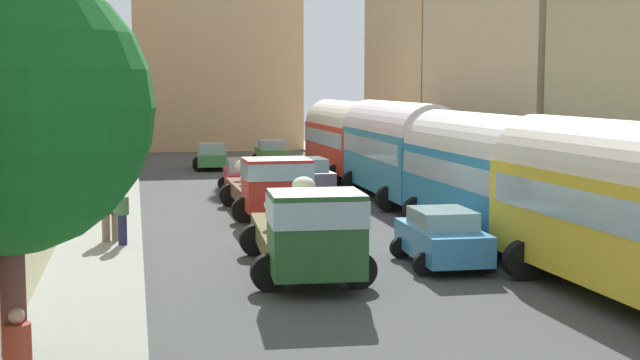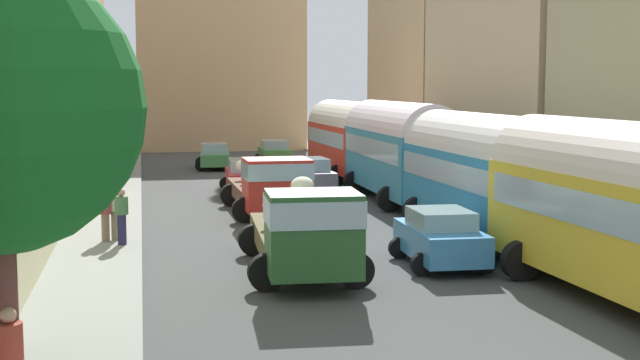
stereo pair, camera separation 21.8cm
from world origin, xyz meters
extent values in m
plane|color=#414443|center=(0.00, 27.00, 0.00)|extent=(154.00, 154.00, 0.00)
cube|color=gray|center=(-7.25, 27.00, 0.07)|extent=(2.50, 70.00, 0.14)
cube|color=#B3A69E|center=(7.25, 27.00, 0.07)|extent=(2.50, 70.00, 0.14)
cube|color=beige|center=(-11.01, 25.93, 4.14)|extent=(5.02, 12.84, 8.28)
cube|color=tan|center=(-10.81, 39.31, 3.94)|extent=(4.62, 13.23, 7.87)
cube|color=tan|center=(-10.81, 39.31, 8.08)|extent=(5.08, 13.23, 0.42)
cube|color=tan|center=(-10.91, 51.86, 6.93)|extent=(4.83, 11.30, 13.85)
cube|color=tan|center=(11.44, 26.20, 5.24)|extent=(5.88, 13.16, 10.47)
cube|color=tan|center=(11.21, 38.71, 6.51)|extent=(5.42, 11.40, 13.03)
cube|color=tan|center=(0.00, 56.69, 6.88)|extent=(12.37, 7.21, 13.76)
cube|color=tan|center=(-4.33, 54.88, 9.81)|extent=(2.47, 2.47, 19.61)
cube|color=tan|center=(4.33, 54.88, 9.81)|extent=(2.47, 2.47, 19.61)
cube|color=gold|center=(4.60, 6.50, 1.69)|extent=(2.83, 10.03, 2.39)
cylinder|color=black|center=(3.32, 9.54, 0.50)|extent=(1.00, 0.35, 1.00)
cylinder|color=black|center=(5.67, 9.62, 0.50)|extent=(1.00, 0.35, 1.00)
cube|color=teal|center=(4.60, 15.50, 1.65)|extent=(2.51, 8.80, 2.30)
cylinder|color=silver|center=(4.60, 15.50, 2.80)|extent=(2.46, 8.62, 2.41)
cube|color=#99B7C6|center=(4.60, 15.50, 2.15)|extent=(2.56, 8.10, 0.73)
cylinder|color=black|center=(3.42, 18.22, 0.50)|extent=(1.00, 0.35, 1.00)
cylinder|color=black|center=(5.75, 18.23, 0.50)|extent=(1.00, 0.35, 1.00)
cylinder|color=black|center=(3.45, 12.77, 0.50)|extent=(1.00, 0.35, 1.00)
cylinder|color=black|center=(5.78, 12.78, 0.50)|extent=(1.00, 0.35, 1.00)
cube|color=teal|center=(4.60, 24.50, 1.73)|extent=(2.64, 9.68, 2.46)
cylinder|color=silver|center=(4.60, 24.50, 2.96)|extent=(2.58, 9.49, 2.44)
cube|color=#99B7C6|center=(4.60, 24.50, 2.27)|extent=(2.67, 8.91, 0.79)
cylinder|color=black|center=(3.46, 27.51, 0.50)|extent=(1.00, 0.35, 1.00)
cylinder|color=black|center=(5.83, 27.47, 0.50)|extent=(1.00, 0.35, 1.00)
cylinder|color=black|center=(3.37, 21.53, 0.50)|extent=(1.00, 0.35, 1.00)
cylinder|color=black|center=(5.74, 21.49, 0.50)|extent=(1.00, 0.35, 1.00)
cube|color=red|center=(4.60, 33.50, 1.66)|extent=(2.59, 8.80, 2.33)
cylinder|color=silver|center=(4.60, 33.50, 2.83)|extent=(2.54, 8.63, 2.44)
cube|color=#99B7C6|center=(4.60, 33.50, 2.18)|extent=(2.63, 8.10, 0.75)
cylinder|color=black|center=(3.39, 36.21, 0.50)|extent=(1.00, 0.35, 1.00)
cylinder|color=black|center=(5.75, 36.23, 0.50)|extent=(1.00, 0.35, 1.00)
cylinder|color=black|center=(3.45, 30.77, 0.50)|extent=(1.00, 0.35, 1.00)
cylinder|color=black|center=(5.81, 30.79, 0.50)|extent=(1.00, 0.35, 1.00)
cube|color=#245327|center=(-2.05, 9.29, 1.43)|extent=(2.25, 2.01, 1.95)
cube|color=#99B7C6|center=(-2.05, 9.29, 1.97)|extent=(2.30, 2.09, 0.62)
cube|color=brown|center=(-1.84, 12.93, 0.73)|extent=(2.46, 5.52, 0.55)
ellipsoid|color=beige|center=(-2.28, 12.44, 1.27)|extent=(1.02, 0.94, 0.54)
ellipsoid|color=silver|center=(-1.75, 14.71, 1.24)|extent=(1.13, 1.09, 0.48)
ellipsoid|color=beige|center=(-1.73, 11.53, 1.25)|extent=(0.83, 0.98, 0.50)
ellipsoid|color=silver|center=(-2.25, 11.74, 1.59)|extent=(0.76, 0.93, 0.49)
ellipsoid|color=beige|center=(-2.28, 12.98, 1.61)|extent=(1.06, 0.90, 0.51)
ellipsoid|color=beige|center=(-1.80, 12.47, 1.57)|extent=(0.96, 1.01, 0.48)
ellipsoid|color=beige|center=(-1.46, 13.88, 2.01)|extent=(0.87, 1.02, 0.53)
cylinder|color=black|center=(-0.96, 9.56, 0.45)|extent=(0.90, 0.32, 0.90)
cylinder|color=black|center=(-3.10, 9.68, 0.45)|extent=(0.90, 0.32, 0.90)
cylinder|color=black|center=(-0.71, 13.92, 0.45)|extent=(0.90, 0.32, 0.90)
cylinder|color=black|center=(-2.85, 14.05, 0.45)|extent=(0.90, 0.32, 0.90)
cube|color=red|center=(-1.27, 19.81, 1.37)|extent=(2.29, 1.96, 1.84)
cube|color=#99B7C6|center=(-1.27, 19.81, 1.89)|extent=(2.34, 2.04, 0.59)
cube|color=brown|center=(-1.30, 23.33, 0.73)|extent=(2.31, 5.13, 0.55)
ellipsoid|color=beige|center=(-1.05, 22.32, 1.27)|extent=(1.19, 1.10, 0.54)
ellipsoid|color=silver|center=(-0.95, 24.61, 1.23)|extent=(1.17, 1.12, 0.46)
ellipsoid|color=silver|center=(-1.85, 22.97, 1.24)|extent=(0.89, 1.04, 0.49)
ellipsoid|color=beige|center=(-0.82, 22.53, 1.64)|extent=(1.00, 0.91, 0.53)
ellipsoid|color=beige|center=(-1.81, 24.94, 1.59)|extent=(0.94, 0.83, 0.49)
cylinder|color=black|center=(-0.14, 20.08, 0.45)|extent=(0.90, 0.31, 0.90)
cylinder|color=black|center=(-2.41, 20.06, 0.45)|extent=(0.90, 0.31, 0.90)
cylinder|color=black|center=(-0.17, 24.31, 0.45)|extent=(0.90, 0.31, 0.90)
cylinder|color=black|center=(-2.44, 24.30, 0.45)|extent=(0.90, 0.31, 0.90)
cube|color=#B6252E|center=(-1.34, 28.41, 0.65)|extent=(1.95, 4.46, 0.76)
cube|color=#95AEBC|center=(-1.34, 28.41, 1.29)|extent=(1.64, 2.35, 0.52)
cylinder|color=black|center=(-0.54, 27.01, 0.30)|extent=(0.60, 0.21, 0.60)
cylinder|color=black|center=(-2.27, 27.09, 0.30)|extent=(0.60, 0.21, 0.60)
cylinder|color=black|center=(-0.40, 29.72, 0.30)|extent=(0.60, 0.21, 0.60)
cylinder|color=black|center=(-2.14, 29.81, 0.30)|extent=(0.60, 0.21, 0.60)
cube|color=#468F4B|center=(-1.80, 40.08, 0.61)|extent=(1.92, 4.07, 0.68)
cube|color=#97B5C0|center=(-1.80, 40.08, 1.23)|extent=(1.59, 2.16, 0.56)
cylinder|color=black|center=(-1.06, 38.79, 0.30)|extent=(0.60, 0.21, 0.60)
cylinder|color=black|center=(-2.71, 38.90, 0.30)|extent=(0.60, 0.21, 0.60)
cylinder|color=black|center=(-0.89, 41.25, 0.30)|extent=(0.60, 0.21, 0.60)
cylinder|color=black|center=(-2.54, 41.36, 0.30)|extent=(0.60, 0.21, 0.60)
cube|color=#3C8AC8|center=(1.91, 11.60, 0.67)|extent=(1.82, 3.72, 0.79)
cube|color=#8EB6BC|center=(1.91, 11.60, 1.30)|extent=(1.55, 1.96, 0.48)
cylinder|color=black|center=(1.11, 12.76, 0.30)|extent=(0.60, 0.21, 0.60)
cylinder|color=black|center=(2.80, 12.70, 0.30)|extent=(0.60, 0.21, 0.60)
cylinder|color=black|center=(1.03, 10.49, 0.30)|extent=(0.60, 0.21, 0.60)
cylinder|color=black|center=(2.72, 10.43, 0.30)|extent=(0.60, 0.21, 0.60)
cube|color=gray|center=(1.63, 28.76, 0.62)|extent=(1.83, 4.08, 0.71)
cube|color=#95B5BE|center=(1.63, 28.76, 1.25)|extent=(1.58, 2.14, 0.54)
cylinder|color=black|center=(0.73, 30.00, 0.30)|extent=(0.60, 0.21, 0.60)
cylinder|color=black|center=(2.48, 30.03, 0.30)|extent=(0.60, 0.21, 0.60)
cylinder|color=black|center=(0.78, 27.49, 0.30)|extent=(0.60, 0.21, 0.60)
cylinder|color=black|center=(2.53, 27.52, 0.30)|extent=(0.60, 0.21, 0.60)
cube|color=#469348|center=(1.98, 41.84, 0.65)|extent=(1.70, 3.71, 0.76)
cube|color=#8CADC2|center=(1.98, 41.84, 1.28)|extent=(1.48, 1.94, 0.49)
cylinder|color=black|center=(1.17, 42.99, 0.30)|extent=(0.60, 0.21, 0.60)
cylinder|color=black|center=(2.82, 42.97, 0.30)|extent=(0.60, 0.21, 0.60)
cylinder|color=black|center=(1.14, 40.70, 0.30)|extent=(0.60, 0.21, 0.60)
cylinder|color=black|center=(2.79, 40.68, 0.30)|extent=(0.60, 0.21, 0.60)
cylinder|color=#816B52|center=(-7.07, 16.45, 0.07)|extent=(0.21, 0.21, 0.14)
cylinder|color=#816B52|center=(-7.07, 16.45, 0.56)|extent=(0.26, 0.26, 0.84)
cylinder|color=brown|center=(-7.07, 16.45, 1.29)|extent=(0.40, 0.40, 0.62)
sphere|color=tan|center=(-7.07, 16.45, 1.72)|extent=(0.23, 0.23, 0.23)
cylinder|color=gray|center=(-6.80, 16.61, 0.07)|extent=(0.19, 0.19, 0.14)
cylinder|color=gray|center=(-6.80, 16.61, 0.59)|extent=(0.30, 0.30, 0.90)
cylinder|color=beige|center=(-6.80, 16.61, 1.35)|extent=(0.47, 0.47, 0.61)
sphere|color=tan|center=(-6.80, 16.61, 1.77)|extent=(0.23, 0.23, 0.23)
cylinder|color=#A03A2C|center=(-7.84, 2.28, 1.25)|extent=(0.53, 0.53, 0.56)
sphere|color=tan|center=(-7.84, 2.28, 1.65)|extent=(0.23, 0.23, 0.23)
cylinder|color=#736B5A|center=(-7.64, 23.74, 0.07)|extent=(0.21, 0.21, 0.14)
cylinder|color=#736B5A|center=(-7.64, 23.74, 0.58)|extent=(0.29, 0.29, 0.87)
cylinder|color=brown|center=(-7.64, 23.74, 1.28)|extent=(0.45, 0.45, 0.54)
sphere|color=tan|center=(-7.64, 23.74, 1.67)|extent=(0.24, 0.24, 0.24)
cylinder|color=#27264E|center=(-6.57, 15.81, 0.07)|extent=(0.22, 0.22, 0.14)
cylinder|color=#27264E|center=(-6.57, 15.81, 0.59)|extent=(0.33, 0.33, 0.91)
cylinder|color=#447445|center=(-6.57, 15.81, 1.32)|extent=(0.50, 0.50, 0.54)
sphere|color=tan|center=(-6.57, 15.81, 1.71)|extent=(0.24, 0.24, 0.24)
cylinder|color=brown|center=(-7.90, 2.45, 1.51)|extent=(0.36, 0.36, 3.02)
sphere|color=#156121|center=(-7.90, 2.45, 4.56)|extent=(4.11, 4.11, 4.11)
camera|label=1|loc=(-6.15, -10.29, 4.89)|focal=48.64mm
camera|label=2|loc=(-5.94, -10.33, 4.89)|focal=48.64mm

